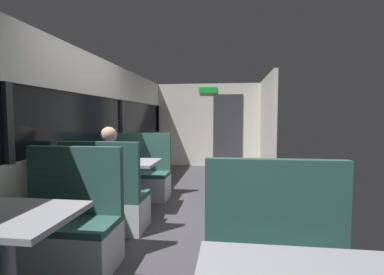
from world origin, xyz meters
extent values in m
cube|color=#423F44|center=(0.00, 0.00, -0.01)|extent=(3.30, 9.20, 0.02)
cube|color=beige|center=(-1.45, 0.00, 0.47)|extent=(0.08, 8.40, 0.95)
cube|color=beige|center=(-1.45, 0.00, 2.00)|extent=(0.08, 8.40, 0.60)
cube|color=black|center=(-1.46, 0.00, 1.32)|extent=(0.03, 8.40, 0.75)
cube|color=#2D2D30|center=(-1.43, -1.40, 1.32)|extent=(0.06, 0.08, 0.75)
cube|color=#2D2D30|center=(-1.43, 1.40, 1.32)|extent=(0.06, 0.08, 0.75)
cube|color=#2D2D30|center=(-1.43, 4.20, 1.32)|extent=(0.06, 0.08, 0.75)
cube|color=beige|center=(0.00, 4.20, 1.15)|extent=(2.90, 0.08, 2.30)
cube|color=#333338|center=(0.55, 4.15, 1.00)|extent=(0.80, 0.04, 2.00)
cube|color=green|center=(0.00, 4.14, 2.12)|extent=(0.50, 0.03, 0.16)
cube|color=beige|center=(1.45, 3.00, 1.15)|extent=(0.08, 2.40, 2.30)
cylinder|color=#9E9EA3|center=(-0.89, -2.09, 0.35)|extent=(0.10, 0.10, 0.70)
cube|color=#99999E|center=(-0.89, -2.09, 0.72)|extent=(0.90, 0.70, 0.04)
cube|color=silver|center=(-0.89, -1.43, 0.20)|extent=(0.95, 0.50, 0.39)
cube|color=#2D564C|center=(-0.89, -1.43, 0.42)|extent=(0.95, 0.50, 0.06)
cube|color=#2D564C|center=(-0.89, -1.22, 0.78)|extent=(0.95, 0.08, 0.65)
cylinder|color=#9E9EA3|center=(-0.89, 0.17, 0.35)|extent=(0.10, 0.10, 0.70)
cube|color=#99999E|center=(-0.89, 0.17, 0.72)|extent=(0.90, 0.70, 0.04)
cube|color=silver|center=(-0.89, -0.49, 0.20)|extent=(0.95, 0.50, 0.39)
cube|color=#2D564C|center=(-0.89, -0.49, 0.42)|extent=(0.95, 0.50, 0.06)
cube|color=#2D564C|center=(-0.89, -0.70, 0.78)|extent=(0.95, 0.08, 0.65)
cube|color=silver|center=(-0.89, 0.83, 0.20)|extent=(0.95, 0.50, 0.39)
cube|color=#2D564C|center=(-0.89, 0.83, 0.42)|extent=(0.95, 0.50, 0.06)
cube|color=#2D564C|center=(-0.89, 1.04, 0.78)|extent=(0.95, 0.08, 0.65)
cube|color=#2D564C|center=(0.89, -2.03, 0.42)|extent=(0.95, 0.50, 0.06)
cube|color=#2D564C|center=(0.89, -1.82, 0.78)|extent=(0.95, 0.08, 0.65)
cube|color=#26262D|center=(-0.89, -0.49, 0.23)|extent=(0.30, 0.36, 0.45)
cube|color=#3F598C|center=(-0.89, -0.44, 0.75)|extent=(0.34, 0.22, 0.60)
sphere|color=tan|center=(-0.89, -0.42, 1.16)|extent=(0.20, 0.20, 0.20)
cylinder|color=#3F598C|center=(-1.09, -0.26, 0.77)|extent=(0.07, 0.28, 0.07)
cylinder|color=#3F598C|center=(-0.69, -0.26, 0.77)|extent=(0.07, 0.28, 0.07)
camera|label=1|loc=(0.58, -3.77, 1.38)|focal=26.65mm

